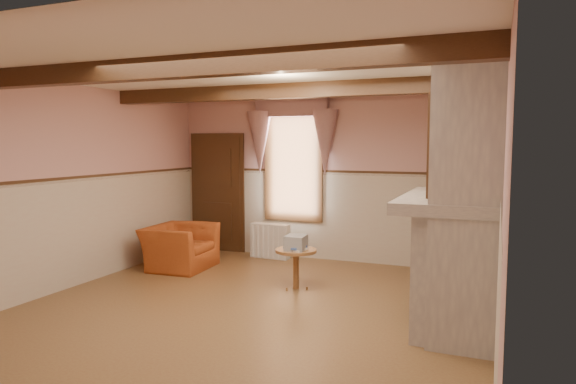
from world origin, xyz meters
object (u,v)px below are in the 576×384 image
at_px(side_table, 296,269).
at_px(radiator, 270,241).
at_px(bowl, 453,191).
at_px(mantel_clock, 457,183).
at_px(armchair, 180,247).
at_px(oil_lamp, 455,181).

relative_size(side_table, radiator, 0.81).
distance_m(bowl, mantel_clock, 0.48).
xyz_separation_m(armchair, radiator, (1.03, 1.21, -0.04)).
height_order(armchair, mantel_clock, mantel_clock).
bearing_deg(side_table, bowl, -12.49).
distance_m(armchair, side_table, 2.18).
bearing_deg(oil_lamp, radiator, 149.52).
distance_m(mantel_clock, oil_lamp, 0.30).
relative_size(armchair, bowl, 3.46).
distance_m(side_table, radiator, 1.94).
bearing_deg(mantel_clock, side_table, -179.58).
xyz_separation_m(radiator, oil_lamp, (3.18, -1.87, 1.26)).
bearing_deg(armchair, oil_lamp, -102.38).
bearing_deg(oil_lamp, side_table, 172.33).
bearing_deg(bowl, side_table, 167.51).
bearing_deg(radiator, side_table, -52.83).
bearing_deg(bowl, armchair, 168.73).
xyz_separation_m(side_table, bowl, (2.07, -0.46, 1.18)).
bearing_deg(radiator, mantel_clock, -24.12).
xyz_separation_m(radiator, bowl, (3.18, -2.05, 1.16)).
relative_size(side_table, mantel_clock, 2.35).
bearing_deg(side_table, armchair, 169.91).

